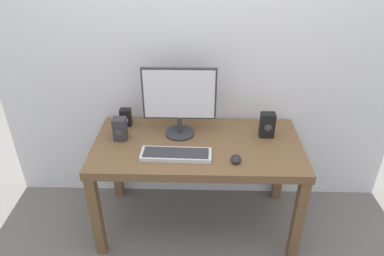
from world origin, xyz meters
name	(u,v)px	position (x,y,z in m)	size (l,w,h in m)	color
ground_plane	(197,221)	(0.00, 0.00, 0.00)	(6.00, 6.00, 0.00)	slate
wall_back	(199,11)	(0.00, 0.39, 1.50)	(2.98, 0.04, 3.00)	silver
desk	(197,154)	(0.00, 0.00, 0.63)	(1.40, 0.69, 0.71)	brown
monitor	(179,99)	(-0.13, 0.13, 0.98)	(0.49, 0.20, 0.49)	#333338
keyboard_primary	(176,154)	(-0.14, -0.16, 0.73)	(0.45, 0.16, 0.03)	silver
mouse	(236,159)	(0.24, -0.20, 0.73)	(0.06, 0.09, 0.04)	#232328
speaker_right	(267,125)	(0.48, 0.11, 0.80)	(0.10, 0.08, 0.17)	black
speaker_left	(120,129)	(-0.53, 0.04, 0.79)	(0.09, 0.08, 0.16)	#333338
audio_controller	(126,117)	(-0.52, 0.24, 0.78)	(0.08, 0.07, 0.13)	black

